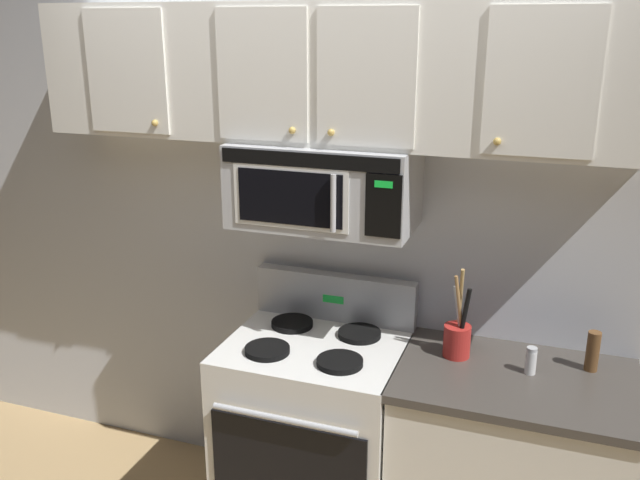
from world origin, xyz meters
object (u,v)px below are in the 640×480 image
over_range_microwave (324,185)px  salt_shaker (531,361)px  utensil_crock_red (457,336)px  pepper_mill (593,351)px  stove_range (315,431)px

over_range_microwave → salt_shaker: bearing=-4.8°
salt_shaker → over_range_microwave: bearing=175.2°
over_range_microwave → salt_shaker: (0.89, -0.07, -0.62)m
over_range_microwave → utensil_crock_red: bearing=-2.2°
salt_shaker → pepper_mill: (0.23, 0.11, 0.03)m
stove_range → salt_shaker: stove_range is taller
utensil_crock_red → salt_shaker: utensil_crock_red is taller
stove_range → over_range_microwave: 1.11m
stove_range → salt_shaker: size_ratio=10.03×
stove_range → utensil_crock_red: utensil_crock_red is taller
stove_range → utensil_crock_red: 0.79m
over_range_microwave → pepper_mill: (1.11, 0.03, -0.59)m
salt_shaker → pepper_mill: pepper_mill is taller
stove_range → over_range_microwave: size_ratio=1.47×
stove_range → pepper_mill: stove_range is taller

